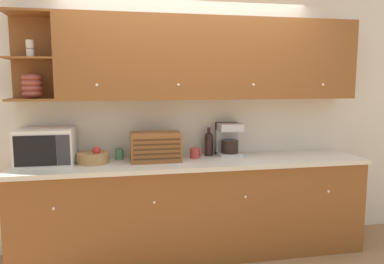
{
  "coord_description": "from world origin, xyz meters",
  "views": [
    {
      "loc": [
        -0.71,
        -3.78,
        1.69
      ],
      "look_at": [
        0.0,
        -0.22,
        1.21
      ],
      "focal_mm": 35.0,
      "sensor_mm": 36.0,
      "label": 1
    }
  ],
  "objects_px": {
    "bread_box": "(156,147)",
    "wine_bottle": "(209,143)",
    "fruit_basket": "(93,158)",
    "microwave": "(46,147)",
    "mug_blue_second": "(119,154)",
    "coffee_maker": "(229,139)",
    "mug": "(195,153)"
  },
  "relations": [
    {
      "from": "bread_box",
      "to": "wine_bottle",
      "type": "bearing_deg",
      "value": 17.11
    },
    {
      "from": "fruit_basket",
      "to": "microwave",
      "type": "bearing_deg",
      "value": 178.53
    },
    {
      "from": "microwave",
      "to": "mug_blue_second",
      "type": "distance_m",
      "value": 0.67
    },
    {
      "from": "microwave",
      "to": "fruit_basket",
      "type": "height_order",
      "value": "microwave"
    },
    {
      "from": "fruit_basket",
      "to": "coffee_maker",
      "type": "relative_size",
      "value": 0.87
    },
    {
      "from": "mug_blue_second",
      "to": "microwave",
      "type": "bearing_deg",
      "value": -171.0
    },
    {
      "from": "fruit_basket",
      "to": "mug",
      "type": "relative_size",
      "value": 2.69
    },
    {
      "from": "mug_blue_second",
      "to": "coffee_maker",
      "type": "xyz_separation_m",
      "value": [
        1.11,
        0.01,
        0.11
      ]
    },
    {
      "from": "fruit_basket",
      "to": "wine_bottle",
      "type": "relative_size",
      "value": 1.0
    },
    {
      "from": "mug",
      "to": "wine_bottle",
      "type": "height_order",
      "value": "wine_bottle"
    },
    {
      "from": "microwave",
      "to": "mug",
      "type": "relative_size",
      "value": 4.55
    },
    {
      "from": "mug_blue_second",
      "to": "fruit_basket",
      "type": "bearing_deg",
      "value": -154.8
    },
    {
      "from": "mug_blue_second",
      "to": "coffee_maker",
      "type": "relative_size",
      "value": 0.33
    },
    {
      "from": "fruit_basket",
      "to": "mug",
      "type": "bearing_deg",
      "value": 2.4
    },
    {
      "from": "coffee_maker",
      "to": "microwave",
      "type": "bearing_deg",
      "value": -176.31
    },
    {
      "from": "microwave",
      "to": "wine_bottle",
      "type": "height_order",
      "value": "microwave"
    },
    {
      "from": "mug",
      "to": "fruit_basket",
      "type": "bearing_deg",
      "value": -177.6
    },
    {
      "from": "bread_box",
      "to": "mug",
      "type": "distance_m",
      "value": 0.41
    },
    {
      "from": "bread_box",
      "to": "mug",
      "type": "height_order",
      "value": "bread_box"
    },
    {
      "from": "microwave",
      "to": "coffee_maker",
      "type": "xyz_separation_m",
      "value": [
        1.76,
        0.11,
        0.0
      ]
    },
    {
      "from": "fruit_basket",
      "to": "coffee_maker",
      "type": "xyz_separation_m",
      "value": [
        1.35,
        0.12,
        0.11
      ]
    },
    {
      "from": "microwave",
      "to": "fruit_basket",
      "type": "xyz_separation_m",
      "value": [
        0.41,
        -0.01,
        -0.11
      ]
    },
    {
      "from": "bread_box",
      "to": "mug",
      "type": "bearing_deg",
      "value": 10.51
    },
    {
      "from": "mug_blue_second",
      "to": "wine_bottle",
      "type": "distance_m",
      "value": 0.9
    },
    {
      "from": "mug_blue_second",
      "to": "bread_box",
      "type": "relative_size",
      "value": 0.23
    },
    {
      "from": "mug_blue_second",
      "to": "mug",
      "type": "bearing_deg",
      "value": -5.64
    },
    {
      "from": "microwave",
      "to": "wine_bottle",
      "type": "relative_size",
      "value": 1.69
    },
    {
      "from": "mug_blue_second",
      "to": "coffee_maker",
      "type": "bearing_deg",
      "value": 0.53
    },
    {
      "from": "microwave",
      "to": "fruit_basket",
      "type": "relative_size",
      "value": 1.69
    },
    {
      "from": "fruit_basket",
      "to": "mug_blue_second",
      "type": "xyz_separation_m",
      "value": [
        0.24,
        0.11,
        0.0
      ]
    },
    {
      "from": "wine_bottle",
      "to": "coffee_maker",
      "type": "height_order",
      "value": "coffee_maker"
    },
    {
      "from": "fruit_basket",
      "to": "bread_box",
      "type": "height_order",
      "value": "bread_box"
    }
  ]
}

